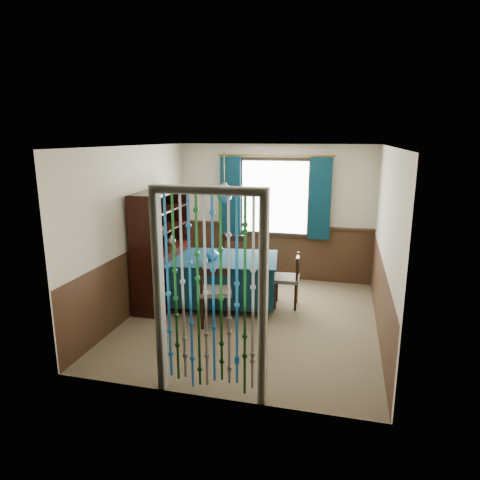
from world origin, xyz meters
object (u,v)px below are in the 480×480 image
(dining_table, at_px, (225,278))
(pendant_lamp, at_px, (224,193))
(chair_right, at_px, (288,279))
(sideboard, at_px, (163,265))
(chair_near, at_px, (215,292))
(chair_far, at_px, (233,261))
(chair_left, at_px, (166,275))
(bowl_shelf, at_px, (159,228))
(vase_table, at_px, (213,254))
(vase_sideboard, at_px, (171,239))

(dining_table, bearing_deg, pendant_lamp, -98.16)
(dining_table, relative_size, chair_right, 2.08)
(chair_right, relative_size, sideboard, 0.47)
(sideboard, distance_m, pendant_lamp, 1.55)
(chair_near, relative_size, sideboard, 0.51)
(dining_table, bearing_deg, chair_right, 2.39)
(chair_right, bearing_deg, chair_near, 131.94)
(chair_far, bearing_deg, dining_table, 94.77)
(chair_left, xyz_separation_m, sideboard, (-0.06, -0.01, 0.18))
(bowl_shelf, bearing_deg, chair_left, 91.18)
(dining_table, relative_size, pendant_lamp, 2.07)
(dining_table, height_order, vase_table, vase_table)
(dining_table, bearing_deg, sideboard, 177.62)
(vase_table, bearing_deg, chair_far, 85.14)
(bowl_shelf, bearing_deg, vase_sideboard, 90.00)
(chair_near, bearing_deg, vase_sideboard, 120.85)
(chair_near, relative_size, bowl_shelf, 4.23)
(chair_far, relative_size, chair_right, 1.13)
(chair_near, distance_m, pendant_lamp, 1.50)
(pendant_lamp, bearing_deg, chair_right, 10.56)
(pendant_lamp, distance_m, bowl_shelf, 1.13)
(chair_near, height_order, bowl_shelf, bowl_shelf)
(pendant_lamp, xyz_separation_m, bowl_shelf, (-0.95, -0.32, -0.53))
(chair_far, xyz_separation_m, sideboard, (-0.94, -0.87, 0.11))
(pendant_lamp, bearing_deg, dining_table, 90.00)
(sideboard, xyz_separation_m, vase_sideboard, (0.06, 0.24, 0.37))
(chair_left, height_order, vase_table, vase_table)
(pendant_lamp, xyz_separation_m, vase_table, (-0.15, -0.14, -0.92))
(chair_far, distance_m, pendant_lamp, 1.50)
(bowl_shelf, bearing_deg, vase_table, 12.58)
(bowl_shelf, bearing_deg, chair_far, 51.16)
(dining_table, height_order, pendant_lamp, pendant_lamp)
(vase_table, height_order, bowl_shelf, bowl_shelf)
(chair_left, bearing_deg, chair_near, 64.60)
(chair_left, height_order, bowl_shelf, bowl_shelf)
(sideboard, xyz_separation_m, vase_table, (0.86, -0.04, 0.25))
(chair_left, distance_m, chair_right, 1.95)
(dining_table, distance_m, vase_table, 0.47)
(chair_near, relative_size, vase_table, 5.05)
(chair_far, bearing_deg, vase_sideboard, 34.64)
(dining_table, bearing_deg, chair_left, 177.57)
(chair_right, relative_size, vase_table, 4.68)
(chair_far, relative_size, vase_table, 5.31)
(pendant_lamp, height_order, bowl_shelf, pendant_lamp)
(chair_near, bearing_deg, chair_left, 129.53)
(vase_sideboard, bearing_deg, sideboard, -103.88)
(chair_near, xyz_separation_m, vase_sideboard, (-1.02, 0.88, 0.51))
(vase_table, bearing_deg, dining_table, 42.12)
(chair_near, distance_m, chair_right, 1.30)
(chair_far, bearing_deg, sideboard, 41.96)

